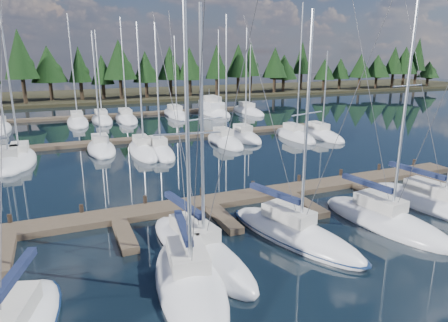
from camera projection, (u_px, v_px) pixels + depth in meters
name	position (u px, v px, depth m)	size (l,w,h in m)	color
ground	(163.00, 162.00, 37.88)	(260.00, 260.00, 0.00)	black
far_shore	(97.00, 96.00, 91.15)	(220.00, 30.00, 0.60)	#2A2717
main_dock	(210.00, 206.00, 26.58)	(44.00, 6.13, 0.90)	brown
back_docks	(128.00, 126.00, 55.24)	(50.00, 21.80, 0.40)	brown
front_sailboat_2	(189.00, 281.00, 17.74)	(4.11, 8.81, 12.79)	white
front_sailboat_3	(199.00, 250.00, 20.49)	(4.17, 9.87, 12.96)	white
front_sailboat_4	(293.00, 233.00, 22.35)	(5.37, 9.86, 12.89)	white
front_sailboat_5	(384.00, 220.00, 24.03)	(4.20, 9.18, 15.16)	white
front_sailboat_6	(436.00, 205.00, 26.44)	(3.84, 10.35, 16.14)	white
back_sailboat_rows	(140.00, 130.00, 51.60)	(43.93, 32.75, 16.18)	white
motor_yacht_right	(212.00, 110.00, 67.09)	(3.56, 10.01, 4.97)	white
tree_line	(101.00, 65.00, 80.65)	(185.22, 11.88, 13.59)	black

